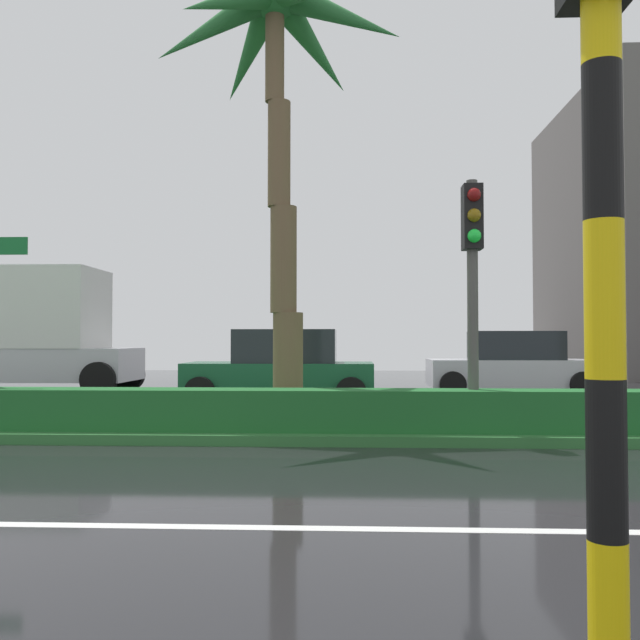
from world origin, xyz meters
name	(u,v)px	position (x,y,z in m)	size (l,w,h in m)	color
ground_plane	(78,423)	(0.00, 9.00, -0.05)	(90.00, 42.00, 0.10)	black
median_strip	(54,422)	(0.00, 8.00, 0.07)	(85.50, 4.00, 0.15)	#2D6B33
median_hedge	(13,409)	(0.00, 6.60, 0.45)	(76.50, 0.70, 0.60)	#1E6028
palm_tree_centre_left	(277,63)	(3.81, 7.91, 6.16)	(4.36, 3.88, 7.68)	brown
traffic_signal_median_right	(473,257)	(6.84, 6.70, 2.69)	(0.28, 0.43, 3.69)	#4C4C47
traffic_signal_foreground	(599,46)	(6.08, -0.46, 2.69)	(0.28, 0.43, 3.91)	yellow
box_truck_lead	(22,338)	(-4.10, 15.06, 1.55)	(6.40, 2.64, 3.46)	silver
car_in_traffic_second	(282,368)	(3.45, 12.26, 0.83)	(4.30, 2.02, 1.72)	#195133
car_in_traffic_third	(511,364)	(9.36, 15.11, 0.83)	(4.30, 2.02, 1.72)	silver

